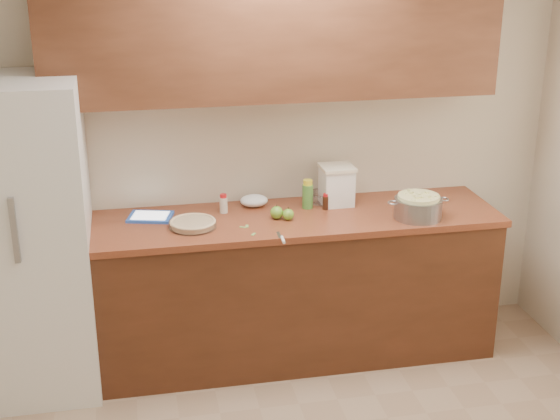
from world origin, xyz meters
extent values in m
plane|color=beige|center=(0.00, 1.80, 1.30)|extent=(3.60, 0.00, 3.60)
cube|color=#512817|center=(0.00, 1.48, 0.44)|extent=(2.60, 0.65, 0.88)
cube|color=#994B29|center=(0.00, 1.48, 0.90)|extent=(2.64, 0.68, 0.04)
cube|color=brown|center=(0.00, 1.63, 1.95)|extent=(2.60, 0.34, 0.70)
cube|color=white|center=(-1.44, 1.44, 0.90)|extent=(0.70, 0.70, 1.80)
cylinder|color=silver|center=(-0.52, 1.40, 0.94)|extent=(0.27, 0.27, 0.04)
cylinder|color=#DBB98A|center=(-0.52, 1.40, 0.94)|extent=(0.25, 0.25, 0.03)
torus|color=#DBB98A|center=(-0.52, 1.40, 0.95)|extent=(0.26, 0.26, 0.02)
cylinder|color=gray|center=(0.80, 1.30, 0.98)|extent=(0.28, 0.28, 0.12)
torus|color=gray|center=(0.64, 1.30, 1.02)|extent=(0.07, 0.07, 0.01)
torus|color=gray|center=(0.95, 1.30, 1.02)|extent=(0.07, 0.07, 0.01)
cylinder|color=beige|center=(0.80, 1.30, 1.00)|extent=(0.24, 0.24, 0.13)
cube|color=white|center=(0.39, 1.63, 1.03)|extent=(0.19, 0.19, 0.22)
cube|color=#F9EBC7|center=(0.39, 1.63, 1.16)|extent=(0.20, 0.20, 0.02)
cube|color=blue|center=(-0.75, 1.60, 0.93)|extent=(0.29, 0.25, 0.02)
cube|color=white|center=(-0.75, 1.60, 0.94)|extent=(0.24, 0.20, 0.00)
cube|color=gray|center=(-0.06, 1.19, 0.92)|extent=(0.02, 0.09, 0.00)
cylinder|color=white|center=(-0.05, 1.10, 0.93)|extent=(0.02, 0.08, 0.02)
cylinder|color=#4C8C38|center=(0.20, 1.59, 0.99)|extent=(0.07, 0.07, 0.15)
cylinder|color=yellow|center=(0.20, 1.59, 1.08)|extent=(0.06, 0.06, 0.03)
cylinder|color=beige|center=(-0.31, 1.61, 0.97)|extent=(0.05, 0.05, 0.10)
cylinder|color=red|center=(-0.31, 1.61, 1.03)|extent=(0.04, 0.04, 0.02)
cylinder|color=black|center=(0.30, 1.54, 0.96)|extent=(0.04, 0.04, 0.08)
cylinder|color=red|center=(0.30, 1.54, 1.01)|extent=(0.03, 0.03, 0.02)
cylinder|color=silver|center=(0.32, 1.67, 0.95)|extent=(0.17, 0.17, 0.06)
torus|color=silver|center=(0.32, 1.67, 0.98)|extent=(0.18, 0.18, 0.01)
ellipsoid|color=white|center=(-0.12, 1.69, 0.96)|extent=(0.21, 0.20, 0.07)
sphere|color=#6CA52C|center=(-0.02, 1.44, 0.96)|extent=(0.08, 0.08, 0.08)
cylinder|color=#3F2D19|center=(-0.02, 1.44, 1.00)|extent=(0.01, 0.01, 0.01)
sphere|color=#6CA52C|center=(0.04, 1.41, 0.95)|extent=(0.07, 0.07, 0.07)
cylinder|color=#3F2D19|center=(0.04, 1.41, 0.99)|extent=(0.01, 0.01, 0.01)
cube|color=#7DA851|center=(-0.21, 1.35, 0.92)|extent=(0.03, 0.05, 0.00)
cube|color=#7DA851|center=(-0.20, 1.23, 0.92)|extent=(0.03, 0.04, 0.00)
cube|color=#7DA851|center=(-0.24, 1.34, 0.92)|extent=(0.04, 0.03, 0.00)
camera|label=1|loc=(-0.84, -2.76, 2.55)|focal=50.00mm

